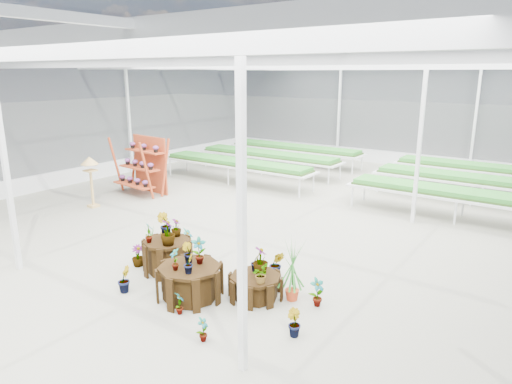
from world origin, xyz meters
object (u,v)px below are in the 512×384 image
Objects in this scene: plinth_tall at (168,256)px; shelf_rack at (140,166)px; bird_table at (91,182)px; plinth_low at (256,287)px; plinth_mid at (190,282)px.

shelf_rack reaches higher than plinth_tall.
plinth_tall is 0.63× the size of bird_table.
bird_table is (-5.41, 2.06, 0.46)m from plinth_tall.
shelf_rack is at bearing 143.30° from plinth_tall.
plinth_tall is 1.03× the size of plinth_low.
plinth_low is 8.60m from shelf_rack.
bird_table is (-0.00, -1.97, -0.18)m from shelf_rack.
bird_table reaches higher than plinth_low.
plinth_tall is 0.52× the size of shelf_rack.
bird_table is at bearing 158.08° from plinth_mid.
plinth_mid is 1.22m from plinth_low.
plinth_tall is at bearing -177.40° from plinth_low.
plinth_low is 7.88m from bird_table.
shelf_rack reaches higher than bird_table.
shelf_rack reaches higher than plinth_mid.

